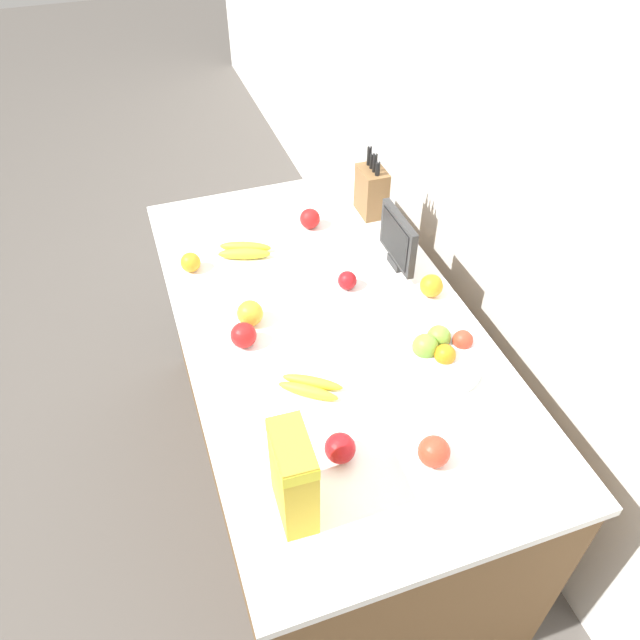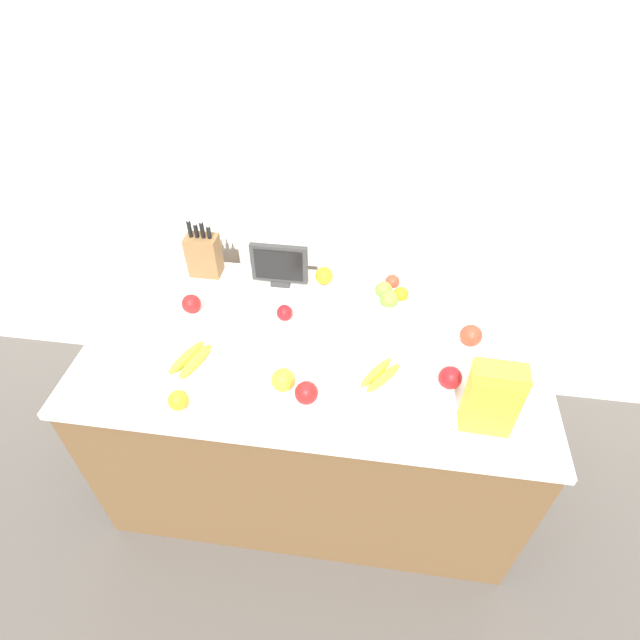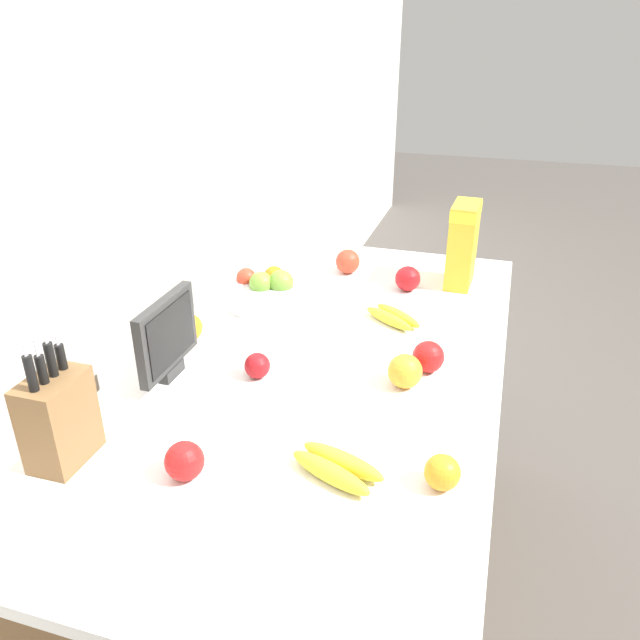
{
  "view_description": "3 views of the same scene",
  "coord_description": "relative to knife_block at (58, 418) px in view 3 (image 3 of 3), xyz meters",
  "views": [
    {
      "loc": [
        1.37,
        -0.5,
        2.26
      ],
      "look_at": [
        0.06,
        -0.05,
        0.96
      ],
      "focal_mm": 35.0,
      "sensor_mm": 36.0,
      "label": 1
    },
    {
      "loc": [
        0.21,
        -1.33,
        2.24
      ],
      "look_at": [
        0.02,
        0.02,
        0.99
      ],
      "focal_mm": 28.0,
      "sensor_mm": 36.0,
      "label": 2
    },
    {
      "loc": [
        -1.35,
        -0.41,
        1.7
      ],
      "look_at": [
        0.09,
        0.03,
        0.95
      ],
      "focal_mm": 35.0,
      "sensor_mm": 36.0,
      "label": 3
    }
  ],
  "objects": [
    {
      "name": "apple_rear",
      "position": [
        1.13,
        -0.29,
        -0.06
      ],
      "size": [
        0.08,
        0.08,
        0.08
      ],
      "primitive_type": "sphere",
      "color": "red",
      "rests_on": "counter"
    },
    {
      "name": "apple_rightmost",
      "position": [
        0.4,
        -0.25,
        -0.07
      ],
      "size": [
        0.06,
        0.06,
        0.06
      ],
      "primitive_type": "sphere",
      "color": "#A31419",
      "rests_on": "counter"
    },
    {
      "name": "banana_bunch_right",
      "position": [
        0.11,
        -0.54,
        -0.08
      ],
      "size": [
        0.14,
        0.2,
        0.04
      ],
      "rotation": [
        0.0,
        0.0,
        1.22
      ],
      "color": "yellow",
      "rests_on": "counter"
    },
    {
      "name": "small_monitor",
      "position": [
        0.34,
        -0.05,
        0.01
      ],
      "size": [
        0.24,
        0.03,
        0.21
      ],
      "color": "#2D2D2D",
      "rests_on": "counter"
    },
    {
      "name": "fruit_bowl",
      "position": [
        0.82,
        -0.12,
        -0.06
      ],
      "size": [
        0.27,
        0.27,
        0.12
      ],
      "color": "silver",
      "rests_on": "counter"
    },
    {
      "name": "banana_bunch_left",
      "position": [
        0.8,
        -0.51,
        -0.08
      ],
      "size": [
        0.16,
        0.19,
        0.03
      ],
      "rotation": [
        0.0,
        0.0,
        4.04
      ],
      "color": "yellow",
      "rests_on": "counter"
    },
    {
      "name": "ground_plane",
      "position": [
        0.54,
        -0.37,
        -0.98
      ],
      "size": [
        14.0,
        14.0,
        0.0
      ],
      "primitive_type": "plane",
      "color": "#514C47"
    },
    {
      "name": "cereal_box",
      "position": [
        1.14,
        -0.67,
        0.05
      ],
      "size": [
        0.16,
        0.09,
        0.27
      ],
      "rotation": [
        0.0,
        0.0,
        -0.04
      ],
      "color": "gold",
      "rests_on": "counter"
    },
    {
      "name": "apple_near_bananas",
      "position": [
        0.56,
        -0.65,
        -0.06
      ],
      "size": [
        0.08,
        0.08,
        0.08
      ],
      "primitive_type": "sphere",
      "color": "red",
      "rests_on": "counter"
    },
    {
      "name": "orange_near_bowl",
      "position": [
        0.47,
        -0.6,
        -0.06
      ],
      "size": [
        0.08,
        0.08,
        0.08
      ],
      "primitive_type": "sphere",
      "color": "orange",
      "rests_on": "counter"
    },
    {
      "name": "knife_block",
      "position": [
        0.0,
        0.0,
        0.0
      ],
      "size": [
        0.14,
        0.09,
        0.29
      ],
      "color": "brown",
      "rests_on": "counter"
    },
    {
      "name": "orange_front_right",
      "position": [
        0.53,
        0.0,
        -0.06
      ],
      "size": [
        0.08,
        0.08,
        0.08
      ],
      "primitive_type": "sphere",
      "color": "orange",
      "rests_on": "counter"
    },
    {
      "name": "apple_middle",
      "position": [
        0.02,
        -0.26,
        -0.06
      ],
      "size": [
        0.08,
        0.08,
        0.08
      ],
      "primitive_type": "sphere",
      "color": "red",
      "rests_on": "counter"
    },
    {
      "name": "orange_mid_right",
      "position": [
        0.14,
        -0.73,
        -0.06
      ],
      "size": [
        0.07,
        0.07,
        0.07
      ],
      "primitive_type": "sphere",
      "color": "orange",
      "rests_on": "counter"
    },
    {
      "name": "apple_by_knife_block",
      "position": [
        1.04,
        -0.51,
        -0.06
      ],
      "size": [
        0.08,
        0.08,
        0.08
      ],
      "primitive_type": "sphere",
      "color": "#A31419",
      "rests_on": "counter"
    },
    {
      "name": "wall_back",
      "position": [
        0.54,
        0.3,
        0.32
      ],
      "size": [
        9.0,
        0.06,
        2.6
      ],
      "color": "silver",
      "rests_on": "ground_plane"
    },
    {
      "name": "counter",
      "position": [
        0.54,
        -0.37,
        -0.54
      ],
      "size": [
        1.73,
        0.92,
        0.88
      ],
      "color": "brown",
      "rests_on": "ground_plane"
    }
  ]
}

